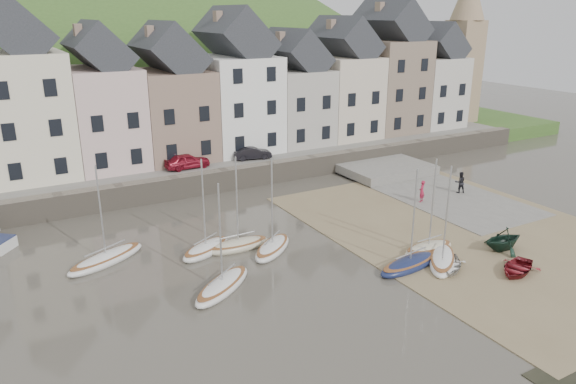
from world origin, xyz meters
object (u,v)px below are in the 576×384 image
rowboat_white (449,264)px  sailboat_0 (106,259)px  person_red (422,191)px  person_dark (460,182)px  car_left (187,161)px  rowboat_green (503,239)px  car_right (253,153)px  rowboat_red (517,268)px

rowboat_white → sailboat_0: bearing=-168.1°
person_red → person_dark: size_ratio=0.97×
person_red → car_left: size_ratio=0.45×
rowboat_white → rowboat_green: rowboat_green is taller
rowboat_white → car_left: 24.30m
person_dark → car_right: car_right is taller
rowboat_white → person_dark: bearing=85.6°
person_dark → car_left: 23.08m
sailboat_0 → car_right: bearing=37.3°
person_dark → car_left: size_ratio=0.46×
car_left → car_right: 6.23m
rowboat_red → car_left: bearing=-177.9°
rowboat_red → car_left: size_ratio=0.78×
rowboat_red → person_dark: (8.02, 12.04, 0.64)m
sailboat_0 → person_dark: bearing=-2.4°
car_left → car_right: bearing=-92.0°
person_red → person_dark: bearing=153.4°
person_dark → rowboat_red: bearing=81.1°
rowboat_red → car_right: 25.71m
sailboat_0 → rowboat_red: bearing=-33.1°
sailboat_0 → car_left: 15.40m
rowboat_green → person_dark: 11.27m
sailboat_0 → car_right: (15.71, 11.98, 1.91)m
sailboat_0 → car_right: sailboat_0 is taller
sailboat_0 → person_dark: sailboat_0 is taller
rowboat_red → car_right: car_right is taller
sailboat_0 → car_left: bearing=51.7°
sailboat_0 → rowboat_green: 24.67m
rowboat_green → car_right: size_ratio=0.84×
rowboat_white → rowboat_green: size_ratio=1.00×
rowboat_red → person_red: 12.46m
rowboat_white → rowboat_red: size_ratio=0.96×
rowboat_white → rowboat_green: bearing=47.6°
person_dark → car_right: bearing=-21.4°
person_red → rowboat_white: bearing=26.5°
rowboat_green → car_left: size_ratio=0.75×
rowboat_white → person_red: 11.73m
sailboat_0 → rowboat_white: size_ratio=2.18×
person_red → sailboat_0: bearing=-31.7°
rowboat_red → person_red: person_red is taller
person_dark → person_red: bearing=26.7°
car_left → sailboat_0: bearing=139.7°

